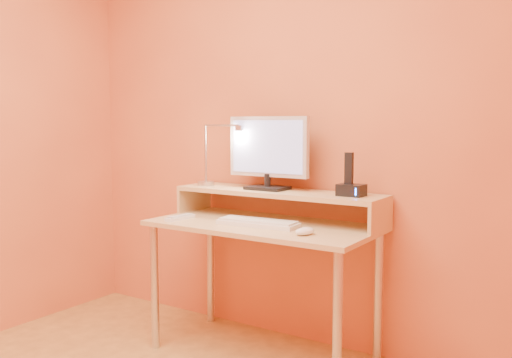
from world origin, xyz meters
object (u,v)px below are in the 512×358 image
Objects in this scene: phone_dock at (351,190)px; lamp_base at (206,183)px; mouse at (305,231)px; monitor_panel at (269,147)px; remote_control at (180,218)px; keyboard at (258,223)px.

lamp_base is at bearing -176.10° from phone_dock.
mouse is at bearing -18.70° from lamp_base.
monitor_panel is at bearing -179.14° from phone_dock.
monitor_panel is at bearing 43.94° from remote_control.
monitor_panel is 0.47m from lamp_base.
lamp_base is 0.55m from keyboard.
lamp_base is at bearing -175.09° from monitor_panel.
keyboard is (-0.42, -0.22, -0.18)m from phone_dock.
monitor_panel is at bearing 160.50° from mouse.
phone_dock reaches higher than remote_control.
monitor_panel reaches higher than phone_dock.
lamp_base reaches higher than mouse.
keyboard is (0.08, -0.23, -0.39)m from monitor_panel.
phone_dock is 0.30× the size of keyboard.
monitor_panel is 0.63m from remote_control.
phone_dock is 0.36m from mouse.
lamp_base is 0.23× the size of keyboard.
lamp_base is (-0.41, -0.04, -0.23)m from monitor_panel.
remote_control is at bearing -174.05° from keyboard.
keyboard is at bearing 14.19° from remote_control.
remote_control is (-0.88, -0.30, -0.18)m from phone_dock.
mouse is (0.32, -0.08, 0.01)m from keyboard.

